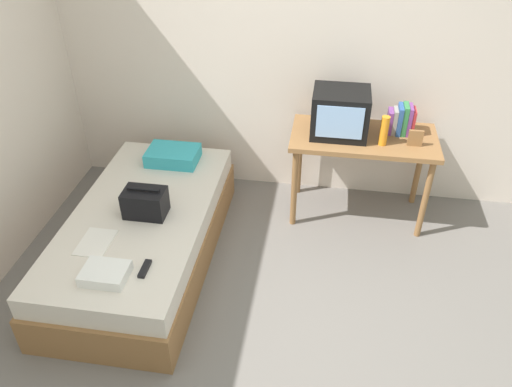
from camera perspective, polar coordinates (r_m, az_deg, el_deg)
The scene contains 13 objects.
ground_plane at distance 3.43m, azimuth -0.53°, elevation -17.14°, with size 8.00×8.00×0.00m, color slate.
wall_back at distance 4.32m, azimuth 3.88°, elevation 15.99°, with size 5.20×0.10×2.60m, color beige.
bed at distance 3.97m, azimuth -12.45°, elevation -4.61°, with size 1.00×2.00×0.46m.
desk at distance 4.20m, azimuth 11.91°, elevation 5.21°, with size 1.16×0.60×0.76m.
tv at distance 4.08m, azimuth 9.44°, elevation 8.96°, with size 0.44×0.39×0.36m.
water_bottle at distance 4.01m, azimuth 14.22°, elevation 6.86°, with size 0.06×0.06×0.24m, color orange.
book_row at distance 4.22m, azimuth 16.05°, elevation 7.93°, with size 0.21×0.16×0.24m.
picture_frame at distance 4.08m, azimuth 17.50°, elevation 5.96°, with size 0.11×0.02×0.13m, color olive.
pillow at distance 4.33m, azimuth -9.32°, elevation 4.25°, with size 0.42×0.30×0.11m, color #33A8B7.
handbag at distance 3.72m, azimuth -12.36°, elevation -1.00°, with size 0.30×0.20×0.23m.
magazine at distance 3.61m, azimuth -17.60°, elevation -5.27°, with size 0.21×0.29×0.01m, color white.
remote_dark at distance 3.32m, azimuth -12.40°, elevation -8.27°, with size 0.04×0.16×0.02m, color black.
folded_towel at distance 3.31m, azimuth -16.60°, elevation -8.62°, with size 0.28×0.22×0.07m, color white.
Camera 1 is at (0.36, -2.07, 2.71)m, focal length 35.55 mm.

